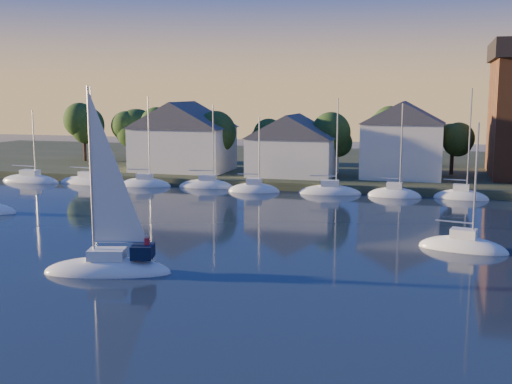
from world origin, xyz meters
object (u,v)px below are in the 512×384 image
at_px(hero_sailboat, 109,265).
at_px(drifting_sailboat_right, 463,249).
at_px(clubhouse_west, 183,135).
at_px(clubhouse_centre, 293,144).
at_px(clubhouse_east, 403,139).

relative_size(hero_sailboat, drifting_sailboat_right, 1.24).
height_order(clubhouse_west, drifting_sailboat_right, clubhouse_west).
bearing_deg(hero_sailboat, clubhouse_west, -88.34).
xyz_separation_m(clubhouse_centre, hero_sailboat, (-2.13, -45.12, -4.56)).
relative_size(clubhouse_centre, drifting_sailboat_right, 1.06).
bearing_deg(drifting_sailboat_right, hero_sailboat, -139.26).
xyz_separation_m(clubhouse_west, hero_sailboat, (13.87, -46.12, -5.36)).
distance_m(clubhouse_centre, hero_sailboat, 45.40).
bearing_deg(clubhouse_centre, drifting_sailboat_right, -56.93).
relative_size(clubhouse_west, clubhouse_centre, 1.18).
xyz_separation_m(clubhouse_centre, clubhouse_east, (14.00, 2.00, 0.87)).
bearing_deg(clubhouse_west, clubhouse_centre, -3.58).
height_order(clubhouse_east, drifting_sailboat_right, clubhouse_east).
distance_m(clubhouse_west, hero_sailboat, 48.45).
xyz_separation_m(clubhouse_east, hero_sailboat, (-16.13, -47.12, -5.43)).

